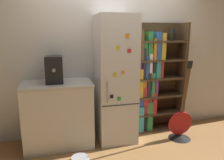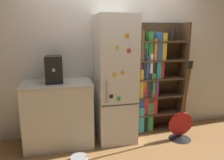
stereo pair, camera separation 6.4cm
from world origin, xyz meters
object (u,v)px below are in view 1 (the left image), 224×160
(espresso_machine, at_px, (54,70))
(guitar, at_px, (180,128))
(refrigerator, at_px, (115,80))
(pet_bowl, at_px, (80,159))
(bookshelf, at_px, (152,80))

(espresso_machine, height_order, guitar, espresso_machine)
(refrigerator, bearing_deg, pet_bowl, -139.38)
(bookshelf, relative_size, espresso_machine, 4.76)
(refrigerator, xyz_separation_m, bookshelf, (0.67, 0.17, -0.07))
(pet_bowl, bearing_deg, guitar, 8.80)
(refrigerator, bearing_deg, guitar, -16.17)
(bookshelf, distance_m, guitar, 0.87)
(bookshelf, distance_m, espresso_machine, 1.58)
(refrigerator, xyz_separation_m, pet_bowl, (-0.61, -0.52, -0.90))
(espresso_machine, xyz_separation_m, guitar, (1.84, -0.29, -0.95))
(refrigerator, distance_m, pet_bowl, 1.21)
(refrigerator, distance_m, espresso_machine, 0.89)
(bookshelf, distance_m, pet_bowl, 1.68)
(espresso_machine, bearing_deg, refrigerator, -0.61)
(bookshelf, xyz_separation_m, espresso_machine, (-1.55, -0.16, 0.26))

